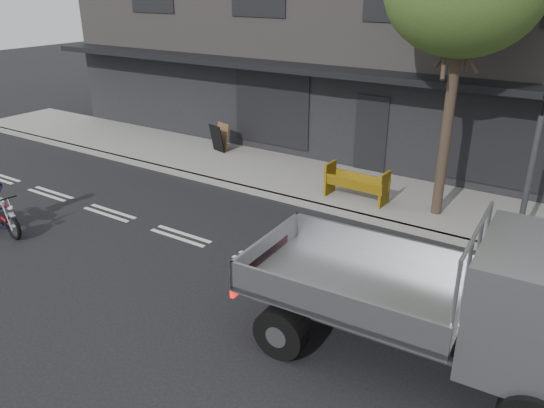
{
  "coord_description": "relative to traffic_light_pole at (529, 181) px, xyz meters",
  "views": [
    {
      "loc": [
        5.36,
        -8.03,
        5.41
      ],
      "look_at": [
        -0.21,
        0.5,
        1.13
      ],
      "focal_mm": 35.0,
      "sensor_mm": 36.0,
      "label": 1
    }
  ],
  "objects": [
    {
      "name": "construction_barrier",
      "position": [
        -4.03,
        0.33,
        -1.04
      ],
      "size": [
        1.67,
        0.72,
        0.92
      ],
      "primitive_type": null,
      "rotation": [
        0.0,
        0.0,
        -0.04
      ],
      "color": "yellow",
      "rests_on": "sidewalk"
    },
    {
      "name": "sidewalk",
      "position": [
        -4.2,
        1.35,
        -1.58
      ],
      "size": [
        32.0,
        3.2,
        0.15
      ],
      "primitive_type": "cube",
      "color": "gray",
      "rests_on": "ground"
    },
    {
      "name": "traffic_light_pole",
      "position": [
        0.0,
        0.0,
        0.0
      ],
      "size": [
        0.12,
        0.12,
        3.5
      ],
      "color": "#2D2D30",
      "rests_on": "ground"
    },
    {
      "name": "flatbed_ute",
      "position": [
        0.52,
        -4.57,
        -0.26
      ],
      "size": [
        5.34,
        2.39,
        2.43
      ],
      "rotation": [
        0.0,
        0.0,
        0.04
      ],
      "color": "black",
      "rests_on": "ground"
    },
    {
      "name": "kerb",
      "position": [
        -4.2,
        -0.25,
        -1.58
      ],
      "size": [
        32.0,
        0.2,
        0.15
      ],
      "primitive_type": "cube",
      "color": "gray",
      "rests_on": "ground"
    },
    {
      "name": "ground",
      "position": [
        -4.2,
        -3.35,
        -1.65
      ],
      "size": [
        80.0,
        80.0,
        0.0
      ],
      "primitive_type": "plane",
      "color": "black",
      "rests_on": "ground"
    },
    {
      "name": "sandwich_board",
      "position": [
        -9.7,
        1.89,
        -1.04
      ],
      "size": [
        0.66,
        0.52,
        0.91
      ],
      "primitive_type": null,
      "rotation": [
        0.0,
        0.0,
        -0.27
      ],
      "color": "black",
      "rests_on": "sidewalk"
    },
    {
      "name": "building_main",
      "position": [
        -4.2,
        7.95,
        2.35
      ],
      "size": [
        26.0,
        10.0,
        8.0
      ],
      "primitive_type": "cube",
      "color": "slate",
      "rests_on": "ground"
    }
  ]
}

